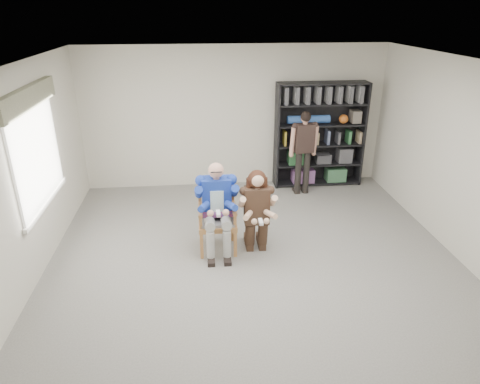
{
  "coord_description": "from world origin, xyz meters",
  "views": [
    {
      "loc": [
        -0.78,
        -4.85,
        3.44
      ],
      "look_at": [
        -0.2,
        0.6,
        1.05
      ],
      "focal_mm": 32.0,
      "sensor_mm": 36.0,
      "label": 1
    }
  ],
  "objects_px": {
    "kneeling_woman": "(257,213)",
    "bookshelf": "(320,135)",
    "seated_man": "(217,208)",
    "armchair": "(217,218)",
    "standing_man": "(303,154)"
  },
  "relations": [
    {
      "from": "kneeling_woman",
      "to": "bookshelf",
      "type": "distance_m",
      "value": 3.06
    },
    {
      "from": "seated_man",
      "to": "kneeling_woman",
      "type": "bearing_deg",
      "value": -11.28
    },
    {
      "from": "armchair",
      "to": "standing_man",
      "type": "xyz_separation_m",
      "value": [
        1.78,
        1.98,
        0.29
      ]
    },
    {
      "from": "kneeling_woman",
      "to": "seated_man",
      "type": "bearing_deg",
      "value": 168.72
    },
    {
      "from": "bookshelf",
      "to": "kneeling_woman",
      "type": "bearing_deg",
      "value": -122.66
    },
    {
      "from": "armchair",
      "to": "standing_man",
      "type": "distance_m",
      "value": 2.68
    },
    {
      "from": "armchair",
      "to": "bookshelf",
      "type": "height_order",
      "value": "bookshelf"
    },
    {
      "from": "kneeling_woman",
      "to": "standing_man",
      "type": "xyz_separation_m",
      "value": [
        1.2,
        2.1,
        0.19
      ]
    },
    {
      "from": "armchair",
      "to": "bookshelf",
      "type": "relative_size",
      "value": 0.51
    },
    {
      "from": "kneeling_woman",
      "to": "armchair",
      "type": "bearing_deg",
      "value": 168.72
    },
    {
      "from": "seated_man",
      "to": "kneeling_woman",
      "type": "xyz_separation_m",
      "value": [
        0.58,
        -0.12,
        -0.06
      ]
    },
    {
      "from": "seated_man",
      "to": "armchair",
      "type": "bearing_deg",
      "value": 0.0
    },
    {
      "from": "kneeling_woman",
      "to": "standing_man",
      "type": "distance_m",
      "value": 2.43
    },
    {
      "from": "seated_man",
      "to": "standing_man",
      "type": "xyz_separation_m",
      "value": [
        1.78,
        1.98,
        0.13
      ]
    },
    {
      "from": "standing_man",
      "to": "bookshelf",
      "type": "bearing_deg",
      "value": 40.5
    }
  ]
}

